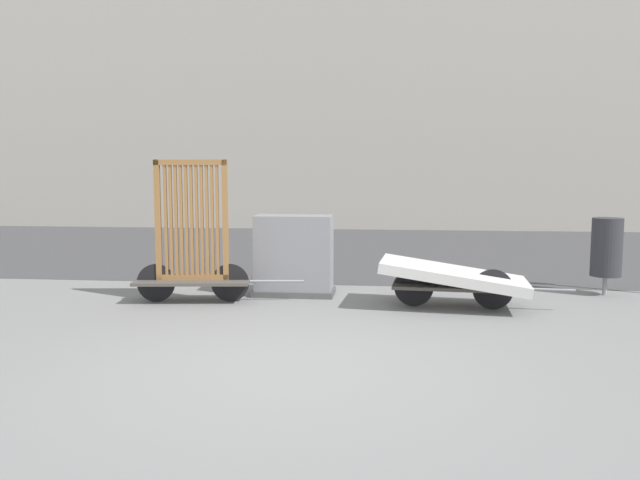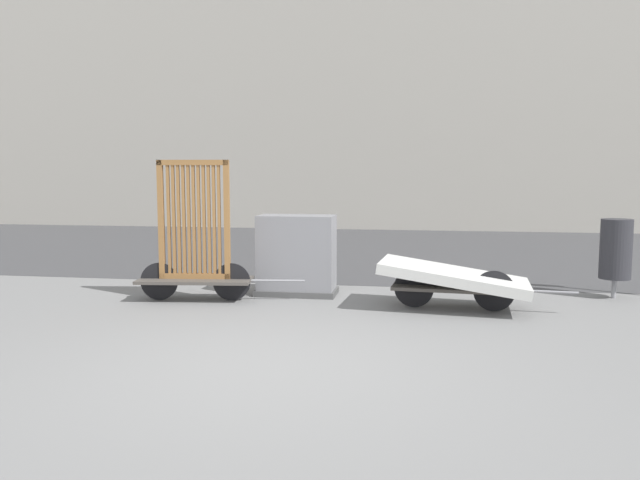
{
  "view_description": "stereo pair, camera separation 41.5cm",
  "coord_description": "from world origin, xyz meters",
  "px_view_note": "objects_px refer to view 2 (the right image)",
  "views": [
    {
      "loc": [
        0.86,
        -5.15,
        1.67
      ],
      "look_at": [
        0.0,
        2.61,
        0.83
      ],
      "focal_mm": 35.0,
      "sensor_mm": 36.0,
      "label": 1
    },
    {
      "loc": [
        1.27,
        -5.09,
        1.67
      ],
      "look_at": [
        0.0,
        2.61,
        0.83
      ],
      "focal_mm": 35.0,
      "sensor_mm": 36.0,
      "label": 2
    }
  ],
  "objects_px": {
    "bike_cart_with_bedframe": "(195,250)",
    "bike_cart_with_mattress": "(454,278)",
    "utility_cabinet": "(297,258)",
    "trash_bin": "(616,249)"
  },
  "relations": [
    {
      "from": "bike_cart_with_mattress",
      "to": "utility_cabinet",
      "type": "distance_m",
      "value": 2.17
    },
    {
      "from": "bike_cart_with_mattress",
      "to": "trash_bin",
      "type": "bearing_deg",
      "value": 30.23
    },
    {
      "from": "trash_bin",
      "to": "bike_cart_with_bedframe",
      "type": "bearing_deg",
      "value": -169.27
    },
    {
      "from": "bike_cart_with_mattress",
      "to": "bike_cart_with_bedframe",
      "type": "bearing_deg",
      "value": -175.53
    },
    {
      "from": "bike_cart_with_mattress",
      "to": "trash_bin",
      "type": "distance_m",
      "value": 2.41
    },
    {
      "from": "bike_cart_with_mattress",
      "to": "utility_cabinet",
      "type": "relative_size",
      "value": 2.16
    },
    {
      "from": "bike_cart_with_bedframe",
      "to": "bike_cart_with_mattress",
      "type": "relative_size",
      "value": 0.93
    },
    {
      "from": "bike_cart_with_bedframe",
      "to": "trash_bin",
      "type": "bearing_deg",
      "value": 3.87
    },
    {
      "from": "utility_cabinet",
      "to": "bike_cart_with_bedframe",
      "type": "bearing_deg",
      "value": -154.24
    },
    {
      "from": "trash_bin",
      "to": "utility_cabinet",
      "type": "bearing_deg",
      "value": -174.05
    }
  ]
}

